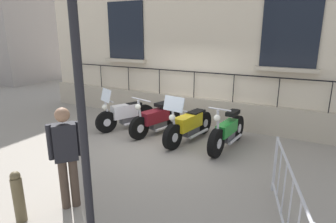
{
  "coord_description": "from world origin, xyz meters",
  "views": [
    {
      "loc": [
        6.17,
        3.43,
        2.84
      ],
      "look_at": [
        -0.23,
        0.0,
        0.8
      ],
      "focal_mm": 30.75,
      "sensor_mm": 36.0,
      "label": 1
    }
  ],
  "objects_px": {
    "lamppost": "(77,58)",
    "pedestrian_standing": "(66,153)",
    "motorcycle_white": "(125,114)",
    "crowd_barrier": "(287,199)",
    "motorcycle_yellow": "(189,125)",
    "motorcycle_green": "(227,132)",
    "motorcycle_maroon": "(156,119)",
    "bollard": "(18,196)"
  },
  "relations": [
    {
      "from": "lamppost",
      "to": "pedestrian_standing",
      "type": "relative_size",
      "value": 2.87
    },
    {
      "from": "motorcycle_white",
      "to": "crowd_barrier",
      "type": "xyz_separation_m",
      "value": [
        2.73,
        4.79,
        0.12
      ]
    },
    {
      "from": "motorcycle_white",
      "to": "motorcycle_yellow",
      "type": "xyz_separation_m",
      "value": [
        0.05,
        2.09,
        -0.0
      ]
    },
    {
      "from": "lamppost",
      "to": "crowd_barrier",
      "type": "xyz_separation_m",
      "value": [
        -1.63,
        2.12,
        -1.99
      ]
    },
    {
      "from": "lamppost",
      "to": "motorcycle_green",
      "type": "bearing_deg",
      "value": 174.13
    },
    {
      "from": "motorcycle_white",
      "to": "motorcycle_maroon",
      "type": "distance_m",
      "value": 1.03
    },
    {
      "from": "motorcycle_maroon",
      "to": "crowd_barrier",
      "type": "height_order",
      "value": "motorcycle_maroon"
    },
    {
      "from": "motorcycle_white",
      "to": "motorcycle_green",
      "type": "bearing_deg",
      "value": 89.8
    },
    {
      "from": "lamppost",
      "to": "pedestrian_standing",
      "type": "height_order",
      "value": "lamppost"
    },
    {
      "from": "motorcycle_yellow",
      "to": "crowd_barrier",
      "type": "xyz_separation_m",
      "value": [
        2.69,
        2.7,
        0.13
      ]
    },
    {
      "from": "motorcycle_green",
      "to": "bollard",
      "type": "bearing_deg",
      "value": -24.09
    },
    {
      "from": "lamppost",
      "to": "bollard",
      "type": "bearing_deg",
      "value": -91.21
    },
    {
      "from": "bollard",
      "to": "pedestrian_standing",
      "type": "xyz_separation_m",
      "value": [
        -0.65,
        0.39,
        0.55
      ]
    },
    {
      "from": "crowd_barrier",
      "to": "pedestrian_standing",
      "type": "xyz_separation_m",
      "value": [
        0.96,
        -3.22,
        0.41
      ]
    },
    {
      "from": "motorcycle_yellow",
      "to": "pedestrian_standing",
      "type": "relative_size",
      "value": 1.22
    },
    {
      "from": "motorcycle_yellow",
      "to": "bollard",
      "type": "height_order",
      "value": "motorcycle_yellow"
    },
    {
      "from": "lamppost",
      "to": "bollard",
      "type": "distance_m",
      "value": 2.6
    },
    {
      "from": "motorcycle_maroon",
      "to": "motorcycle_green",
      "type": "height_order",
      "value": "motorcycle_green"
    },
    {
      "from": "motorcycle_maroon",
      "to": "lamppost",
      "type": "bearing_deg",
      "value": 20.45
    },
    {
      "from": "lamppost",
      "to": "motorcycle_maroon",
      "type": "bearing_deg",
      "value": -159.55
    },
    {
      "from": "motorcycle_white",
      "to": "motorcycle_green",
      "type": "distance_m",
      "value": 3.12
    },
    {
      "from": "motorcycle_yellow",
      "to": "pedestrian_standing",
      "type": "height_order",
      "value": "pedestrian_standing"
    },
    {
      "from": "crowd_barrier",
      "to": "motorcycle_maroon",
      "type": "bearing_deg",
      "value": -126.39
    },
    {
      "from": "motorcycle_yellow",
      "to": "bollard",
      "type": "relative_size",
      "value": 2.49
    },
    {
      "from": "motorcycle_yellow",
      "to": "lamppost",
      "type": "bearing_deg",
      "value": 7.71
    },
    {
      "from": "lamppost",
      "to": "crowd_barrier",
      "type": "relative_size",
      "value": 2.07
    },
    {
      "from": "bollard",
      "to": "motorcycle_yellow",
      "type": "bearing_deg",
      "value": 168.15
    },
    {
      "from": "motorcycle_green",
      "to": "crowd_barrier",
      "type": "height_order",
      "value": "motorcycle_green"
    },
    {
      "from": "pedestrian_standing",
      "to": "motorcycle_green",
      "type": "bearing_deg",
      "value": 157.23
    },
    {
      "from": "motorcycle_maroon",
      "to": "lamppost",
      "type": "distance_m",
      "value": 5.16
    },
    {
      "from": "motorcycle_green",
      "to": "motorcycle_maroon",
      "type": "bearing_deg",
      "value": -91.5
    },
    {
      "from": "motorcycle_white",
      "to": "lamppost",
      "type": "xyz_separation_m",
      "value": [
        4.36,
        2.67,
        2.12
      ]
    },
    {
      "from": "bollard",
      "to": "pedestrian_standing",
      "type": "distance_m",
      "value": 0.93
    },
    {
      "from": "pedestrian_standing",
      "to": "motorcycle_yellow",
      "type": "bearing_deg",
      "value": 172.01
    },
    {
      "from": "motorcycle_yellow",
      "to": "motorcycle_green",
      "type": "bearing_deg",
      "value": 91.9
    },
    {
      "from": "crowd_barrier",
      "to": "motorcycle_green",
      "type": "bearing_deg",
      "value": -148.41
    },
    {
      "from": "lamppost",
      "to": "crowd_barrier",
      "type": "bearing_deg",
      "value": 127.62
    },
    {
      "from": "crowd_barrier",
      "to": "motorcycle_yellow",
      "type": "bearing_deg",
      "value": -134.79
    },
    {
      "from": "motorcycle_white",
      "to": "motorcycle_green",
      "type": "relative_size",
      "value": 0.9
    },
    {
      "from": "crowd_barrier",
      "to": "bollard",
      "type": "distance_m",
      "value": 3.95
    },
    {
      "from": "bollard",
      "to": "pedestrian_standing",
      "type": "relative_size",
      "value": 0.49
    },
    {
      "from": "lamppost",
      "to": "motorcycle_white",
      "type": "bearing_deg",
      "value": -148.51
    }
  ]
}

